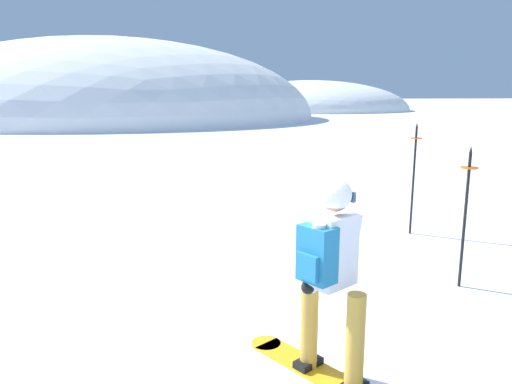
{
  "coord_description": "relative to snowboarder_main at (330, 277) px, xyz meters",
  "views": [
    {
      "loc": [
        -0.48,
        -3.51,
        2.37
      ],
      "look_at": [
        0.21,
        3.1,
        1.0
      ],
      "focal_mm": 34.42,
      "sensor_mm": 36.0,
      "label": 1
    }
  ],
  "objects": [
    {
      "name": "snowboarder_main",
      "position": [
        0.0,
        0.0,
        0.0
      ],
      "size": [
        1.2,
        1.54,
        1.71
      ],
      "color": "orange",
      "rests_on": "ground"
    },
    {
      "name": "ridge_peak_main",
      "position": [
        -9.37,
        40.91,
        -0.92
      ],
      "size": [
        35.67,
        32.1,
        13.65
      ],
      "color": "white",
      "rests_on": "ground"
    },
    {
      "name": "piste_marker_near",
      "position": [
        2.12,
        1.83,
        0.08
      ],
      "size": [
        0.2,
        0.2,
        1.75
      ],
      "color": "black",
      "rests_on": "ground"
    },
    {
      "name": "ridge_peak_far",
      "position": [
        12.32,
        58.05,
        -0.92
      ],
      "size": [
        24.51,
        22.06,
        7.41
      ],
      "color": "white",
      "rests_on": "ground"
    },
    {
      "name": "piste_marker_far",
      "position": [
        2.46,
        4.1,
        0.15
      ],
      "size": [
        0.2,
        0.2,
        1.88
      ],
      "color": "black",
      "rests_on": "ground"
    }
  ]
}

